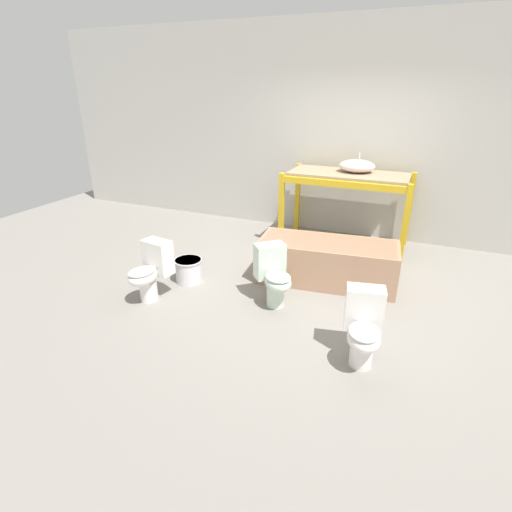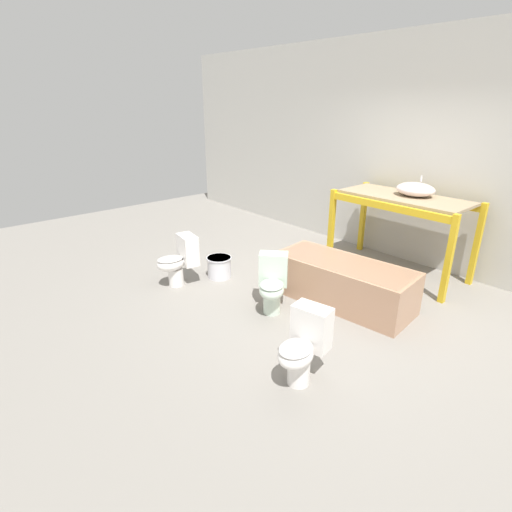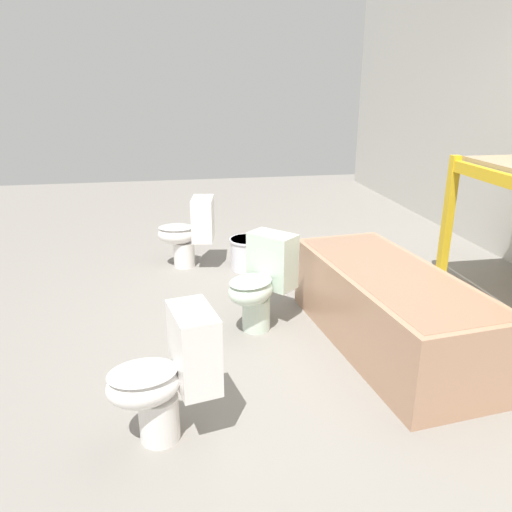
# 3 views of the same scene
# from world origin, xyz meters

# --- Properties ---
(ground_plane) EXTENTS (12.00, 12.00, 0.00)m
(ground_plane) POSITION_xyz_m (0.00, 0.00, 0.00)
(ground_plane) COLOR gray
(warehouse_wall_rear) EXTENTS (10.80, 0.08, 3.20)m
(warehouse_wall_rear) POSITION_xyz_m (0.00, 1.99, 1.60)
(warehouse_wall_rear) COLOR beige
(warehouse_wall_rear) RESTS_ON ground_plane
(shelving_rack) EXTENTS (1.81, 0.86, 1.11)m
(shelving_rack) POSITION_xyz_m (0.07, 1.40, 0.93)
(shelving_rack) COLOR gold
(shelving_rack) RESTS_ON ground_plane
(sink_basin) EXTENTS (0.51, 0.43, 0.26)m
(sink_basin) POSITION_xyz_m (0.16, 1.49, 1.19)
(sink_basin) COLOR silver
(sink_basin) RESTS_ON shelving_rack
(bathtub_main) EXTENTS (1.73, 0.86, 0.52)m
(bathtub_main) POSITION_xyz_m (0.14, 0.09, 0.30)
(bathtub_main) COLOR tan
(bathtub_main) RESTS_ON ground_plane
(toilet_near) EXTENTS (0.58, 0.59, 0.66)m
(toilet_near) POSITION_xyz_m (-0.27, -0.69, 0.35)
(toilet_near) COLOR silver
(toilet_near) RESTS_ON ground_plane
(toilet_far) EXTENTS (0.41, 0.57, 0.66)m
(toilet_far) POSITION_xyz_m (0.81, -1.34, 0.35)
(toilet_far) COLOR white
(toilet_far) RESTS_ON ground_plane
(toilet_extra) EXTENTS (0.39, 0.57, 0.66)m
(toilet_extra) POSITION_xyz_m (-1.59, -1.12, 0.35)
(toilet_extra) COLOR white
(toilet_extra) RESTS_ON ground_plane
(bucket_white) EXTENTS (0.34, 0.34, 0.29)m
(bucket_white) POSITION_xyz_m (-1.43, -0.60, 0.15)
(bucket_white) COLOR silver
(bucket_white) RESTS_ON ground_plane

